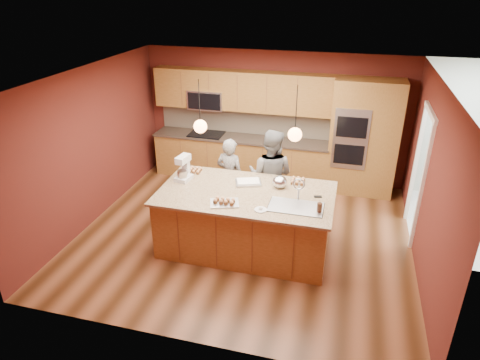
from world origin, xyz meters
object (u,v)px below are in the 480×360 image
(person_left, at_px, (230,177))
(stand_mixer, at_px, (183,169))
(island, at_px, (247,220))
(person_right, at_px, (271,176))
(mixing_bowl, at_px, (280,182))

(person_left, distance_m, stand_mixer, 1.08)
(island, bearing_deg, person_right, 79.91)
(mixing_bowl, bearing_deg, person_right, 111.58)
(mixing_bowl, bearing_deg, person_left, 145.44)
(person_right, relative_size, mixing_bowl, 7.17)
(stand_mixer, height_order, mixing_bowl, stand_mixer)
(person_left, height_order, stand_mixer, person_left)
(person_right, xyz_separation_m, stand_mixer, (-1.29, -0.82, 0.33))
(island, xyz_separation_m, person_right, (0.18, 1.01, 0.34))
(island, relative_size, person_left, 1.84)
(island, relative_size, stand_mixer, 6.52)
(island, distance_m, person_right, 1.08)
(island, bearing_deg, stand_mixer, 170.14)
(island, xyz_separation_m, person_left, (-0.56, 1.01, 0.23))
(person_left, distance_m, person_right, 0.75)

